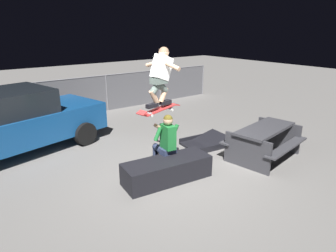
{
  "coord_description": "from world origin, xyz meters",
  "views": [
    {
      "loc": [
        -3.45,
        -4.47,
        2.94
      ],
      "look_at": [
        -0.03,
        0.07,
        1.05
      ],
      "focal_mm": 31.82,
      "sensor_mm": 36.0,
      "label": 1
    }
  ],
  "objects_px": {
    "ledge_box_main": "(167,170)",
    "parked_car": "(12,122)",
    "person_sitting_on_ledge": "(166,140)",
    "skater_airborne": "(161,74)",
    "skateboard": "(159,109)",
    "picnic_table_back": "(264,138)",
    "kicker_ramp": "(206,143)"
  },
  "relations": [
    {
      "from": "kicker_ramp",
      "to": "ledge_box_main",
      "type": "bearing_deg",
      "value": -155.26
    },
    {
      "from": "person_sitting_on_ledge",
      "to": "parked_car",
      "type": "height_order",
      "value": "parked_car"
    },
    {
      "from": "ledge_box_main",
      "to": "picnic_table_back",
      "type": "xyz_separation_m",
      "value": [
        2.48,
        -0.47,
        0.27
      ]
    },
    {
      "from": "person_sitting_on_ledge",
      "to": "skater_airborne",
      "type": "xyz_separation_m",
      "value": [
        -0.11,
        0.0,
        1.38
      ]
    },
    {
      "from": "person_sitting_on_ledge",
      "to": "skater_airborne",
      "type": "height_order",
      "value": "skater_airborne"
    },
    {
      "from": "person_sitting_on_ledge",
      "to": "kicker_ramp",
      "type": "distance_m",
      "value": 1.93
    },
    {
      "from": "ledge_box_main",
      "to": "picnic_table_back",
      "type": "height_order",
      "value": "picnic_table_back"
    },
    {
      "from": "person_sitting_on_ledge",
      "to": "picnic_table_back",
      "type": "distance_m",
      "value": 2.41
    },
    {
      "from": "ledge_box_main",
      "to": "picnic_table_back",
      "type": "bearing_deg",
      "value": -10.67
    },
    {
      "from": "parked_car",
      "to": "kicker_ramp",
      "type": "bearing_deg",
      "value": -31.11
    },
    {
      "from": "ledge_box_main",
      "to": "parked_car",
      "type": "distance_m",
      "value": 3.99
    },
    {
      "from": "ledge_box_main",
      "to": "skateboard",
      "type": "relative_size",
      "value": 1.72
    },
    {
      "from": "kicker_ramp",
      "to": "picnic_table_back",
      "type": "distance_m",
      "value": 1.53
    },
    {
      "from": "ledge_box_main",
      "to": "skater_airborne",
      "type": "relative_size",
      "value": 1.59
    },
    {
      "from": "skater_airborne",
      "to": "picnic_table_back",
      "type": "relative_size",
      "value": 0.59
    },
    {
      "from": "person_sitting_on_ledge",
      "to": "skateboard",
      "type": "distance_m",
      "value": 0.71
    },
    {
      "from": "ledge_box_main",
      "to": "picnic_table_back",
      "type": "distance_m",
      "value": 2.54
    },
    {
      "from": "skateboard",
      "to": "parked_car",
      "type": "height_order",
      "value": "parked_car"
    },
    {
      "from": "skateboard",
      "to": "kicker_ramp",
      "type": "bearing_deg",
      "value": 16.54
    },
    {
      "from": "skater_airborne",
      "to": "ledge_box_main",
      "type": "bearing_deg",
      "value": -107.81
    },
    {
      "from": "parked_car",
      "to": "person_sitting_on_ledge",
      "type": "bearing_deg",
      "value": -52.2
    },
    {
      "from": "kicker_ramp",
      "to": "skateboard",
      "type": "bearing_deg",
      "value": -163.46
    },
    {
      "from": "skateboard",
      "to": "skater_airborne",
      "type": "relative_size",
      "value": 0.93
    },
    {
      "from": "skateboard",
      "to": "picnic_table_back",
      "type": "height_order",
      "value": "skateboard"
    },
    {
      "from": "ledge_box_main",
      "to": "parked_car",
      "type": "xyz_separation_m",
      "value": [
        -2.11,
        3.34,
        0.57
      ]
    },
    {
      "from": "skater_airborne",
      "to": "person_sitting_on_ledge",
      "type": "bearing_deg",
      "value": -0.24
    },
    {
      "from": "ledge_box_main",
      "to": "kicker_ramp",
      "type": "xyz_separation_m",
      "value": [
        1.94,
        0.9,
        -0.17
      ]
    },
    {
      "from": "ledge_box_main",
      "to": "skateboard",
      "type": "bearing_deg",
      "value": 80.8
    },
    {
      "from": "picnic_table_back",
      "to": "skater_airborne",
      "type": "bearing_deg",
      "value": 161.13
    },
    {
      "from": "kicker_ramp",
      "to": "parked_car",
      "type": "xyz_separation_m",
      "value": [
        -4.05,
        2.45,
        0.74
      ]
    },
    {
      "from": "ledge_box_main",
      "to": "parked_car",
      "type": "height_order",
      "value": "parked_car"
    },
    {
      "from": "person_sitting_on_ledge",
      "to": "skateboard",
      "type": "bearing_deg",
      "value": -177.18
    }
  ]
}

